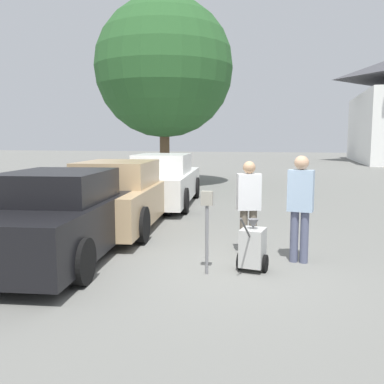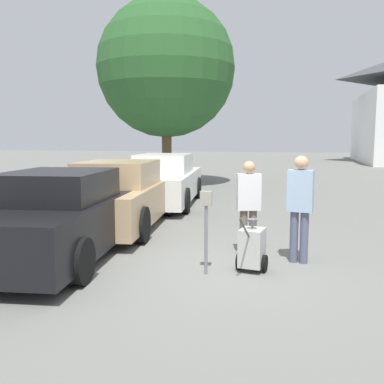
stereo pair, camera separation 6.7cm
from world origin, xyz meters
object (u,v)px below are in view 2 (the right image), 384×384
(person_worker, at_px, (249,202))
(person_supervisor, at_px, (300,202))
(parked_car_white, at_px, (165,181))
(parking_meter, at_px, (206,216))
(parked_car_black, at_px, (63,216))
(parked_car_tan, at_px, (121,196))
(equipment_cart, at_px, (252,247))

(person_worker, distance_m, person_supervisor, 0.95)
(parked_car_white, relative_size, parking_meter, 4.12)
(person_worker, height_order, person_supervisor, person_supervisor)
(parked_car_black, relative_size, person_supervisor, 2.72)
(parked_car_tan, relative_size, parking_meter, 3.91)
(person_worker, bearing_deg, parked_car_white, -75.05)
(parked_car_tan, distance_m, equipment_cart, 4.35)
(parked_car_white, bearing_deg, person_supervisor, -60.65)
(parked_car_black, relative_size, person_worker, 2.91)
(parked_car_black, height_order, parked_car_white, parked_car_white)
(parked_car_black, height_order, parked_car_tan, parked_car_tan)
(parked_car_black, height_order, equipment_cart, parked_car_black)
(person_worker, bearing_deg, parked_car_black, -1.39)
(parked_car_black, relative_size, parking_meter, 3.80)
(parked_car_white, relative_size, person_supervisor, 2.95)
(parked_car_black, xyz_separation_m, parking_meter, (2.72, -0.43, 0.19))
(parked_car_white, xyz_separation_m, person_worker, (3.23, -5.30, 0.22))
(parking_meter, relative_size, equipment_cart, 1.31)
(parked_car_white, xyz_separation_m, equipment_cart, (3.40, -6.25, -0.36))
(person_supervisor, relative_size, equipment_cart, 1.82)
(parked_car_tan, xyz_separation_m, person_supervisor, (4.13, -2.03, 0.31))
(parked_car_white, height_order, parking_meter, parked_car_white)
(parked_car_tan, relative_size, equipment_cart, 5.12)
(parked_car_tan, distance_m, parked_car_white, 3.57)
(parked_car_tan, height_order, parking_meter, parked_car_tan)
(parked_car_black, distance_m, parked_car_white, 6.16)
(parking_meter, height_order, equipment_cart, parking_meter)
(equipment_cart, bearing_deg, parked_car_white, 126.90)
(parking_meter, height_order, person_worker, person_worker)
(parked_car_tan, relative_size, person_supervisor, 2.80)
(parked_car_tan, bearing_deg, parked_car_white, 82.95)
(parking_meter, bearing_deg, person_worker, 68.44)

